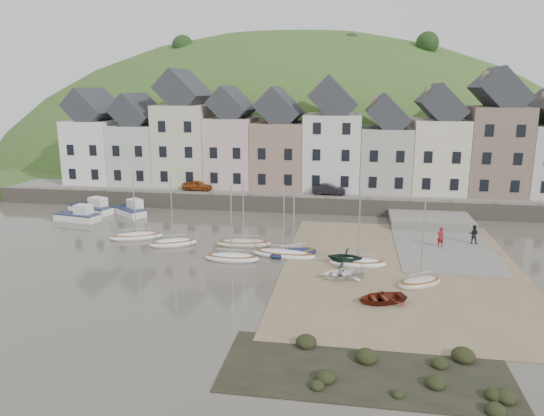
% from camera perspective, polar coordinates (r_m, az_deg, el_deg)
% --- Properties ---
extents(ground, '(160.00, 160.00, 0.00)m').
position_cam_1_polar(ground, '(40.68, -1.35, -6.04)').
color(ground, '#4A453A').
rests_on(ground, ground).
extents(quay_land, '(90.00, 30.00, 1.50)m').
position_cam_1_polar(quay_land, '(71.24, 3.33, 2.98)').
color(quay_land, '#3D5F26').
rests_on(quay_land, ground).
extents(quay_street, '(70.00, 7.00, 0.10)m').
position_cam_1_polar(quay_street, '(59.86, 2.21, 1.79)').
color(quay_street, slate).
rests_on(quay_street, quay_land).
extents(seawall, '(70.00, 1.20, 1.80)m').
position_cam_1_polar(seawall, '(56.60, 1.77, 0.45)').
color(seawall, slate).
rests_on(seawall, ground).
extents(beach, '(18.00, 26.00, 0.06)m').
position_cam_1_polar(beach, '(40.25, 14.35, -6.63)').
color(beach, '#766248').
rests_on(beach, ground).
extents(slipway, '(8.00, 18.00, 0.12)m').
position_cam_1_polar(slipway, '(48.32, 18.28, -3.51)').
color(slipway, slate).
rests_on(slipway, ground).
extents(hillside, '(134.40, 84.00, 84.00)m').
position_cam_1_polar(hillside, '(103.38, 2.02, -4.45)').
color(hillside, '#3D5F26').
rests_on(hillside, ground).
extents(townhouse_terrace, '(61.05, 8.00, 13.93)m').
position_cam_1_polar(townhouse_terrace, '(62.27, 4.27, 7.59)').
color(townhouse_terrace, white).
rests_on(townhouse_terrace, quay_land).
extents(sailboat_0, '(4.98, 3.24, 6.32)m').
position_cam_1_polar(sailboat_0, '(48.20, -15.01, -3.07)').
color(sailboat_0, white).
rests_on(sailboat_0, ground).
extents(sailboat_1, '(4.40, 3.10, 6.32)m').
position_cam_1_polar(sailboat_1, '(45.46, -11.05, -3.84)').
color(sailboat_1, white).
rests_on(sailboat_1, ground).
extents(sailboat_2, '(5.01, 2.07, 6.32)m').
position_cam_1_polar(sailboat_2, '(44.59, -3.18, -3.95)').
color(sailboat_2, beige).
rests_on(sailboat_2, ground).
extents(sailboat_3, '(4.45, 1.59, 6.32)m').
position_cam_1_polar(sailboat_3, '(40.93, -4.53, -5.57)').
color(sailboat_3, white).
rests_on(sailboat_3, ground).
extents(sailboat_4, '(5.43, 2.09, 6.32)m').
position_cam_1_polar(sailboat_4, '(41.68, 1.32, -5.18)').
color(sailboat_4, white).
rests_on(sailboat_4, ground).
extents(sailboat_5, '(4.39, 3.46, 6.32)m').
position_cam_1_polar(sailboat_5, '(41.99, 2.43, -5.04)').
color(sailboat_5, '#151F43').
rests_on(sailboat_5, ground).
extents(sailboat_6, '(4.44, 1.63, 6.32)m').
position_cam_1_polar(sailboat_6, '(40.24, 9.62, -6.05)').
color(sailboat_6, white).
rests_on(sailboat_6, ground).
extents(sailboat_7, '(3.75, 3.14, 6.32)m').
position_cam_1_polar(sailboat_7, '(37.22, 16.30, -8.03)').
color(sailboat_7, beige).
rests_on(sailboat_7, ground).
extents(motorboat_0, '(5.74, 3.55, 1.70)m').
position_cam_1_polar(motorboat_0, '(59.74, -19.56, 0.05)').
color(motorboat_0, white).
rests_on(motorboat_0, ground).
extents(motorboat_1, '(5.00, 2.54, 1.70)m').
position_cam_1_polar(motorboat_1, '(56.55, -20.93, -0.77)').
color(motorboat_1, white).
rests_on(motorboat_1, ground).
extents(motorboat_2, '(4.68, 4.09, 1.70)m').
position_cam_1_polar(motorboat_2, '(57.44, -15.64, -0.18)').
color(motorboat_2, white).
rests_on(motorboat_2, ground).
extents(rowboat_white, '(3.75, 3.19, 0.66)m').
position_cam_1_polar(rowboat_white, '(37.33, 7.75, -7.33)').
color(rowboat_white, white).
rests_on(rowboat_white, beach).
extents(rowboat_green, '(2.78, 2.43, 1.42)m').
position_cam_1_polar(rowboat_green, '(39.89, 8.23, -5.41)').
color(rowboat_green, black).
rests_on(rowboat_green, beach).
extents(rowboat_red, '(3.84, 3.34, 0.67)m').
position_cam_1_polar(rowboat_red, '(33.72, 12.19, -9.83)').
color(rowboat_red, maroon).
rests_on(rowboat_red, beach).
extents(person_red, '(0.73, 0.58, 1.73)m').
position_cam_1_polar(person_red, '(46.14, 18.43, -3.10)').
color(person_red, maroon).
rests_on(person_red, slipway).
extents(person_dark, '(0.98, 0.88, 1.67)m').
position_cam_1_polar(person_dark, '(48.08, 21.75, -2.76)').
color(person_dark, black).
rests_on(person_dark, slipway).
extents(car_left, '(3.59, 1.51, 1.21)m').
position_cam_1_polar(car_left, '(61.12, -8.40, 2.53)').
color(car_left, '#8A3E14').
rests_on(car_left, quay_street).
extents(car_right, '(3.85, 1.47, 1.25)m').
position_cam_1_polar(car_right, '(58.39, 6.43, 2.10)').
color(car_right, black).
rests_on(car_right, quay_street).
extents(shore_rocks, '(14.00, 6.05, 0.78)m').
position_cam_1_polar(shore_rocks, '(26.55, 13.34, -17.22)').
color(shore_rocks, black).
rests_on(shore_rocks, ground).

